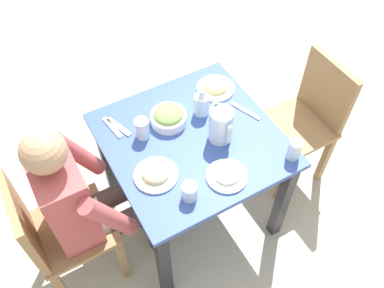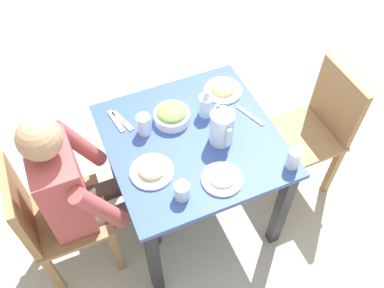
{
  "view_description": "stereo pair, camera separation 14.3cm",
  "coord_description": "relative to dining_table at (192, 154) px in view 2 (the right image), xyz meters",
  "views": [
    {
      "loc": [
        1.16,
        -0.65,
        2.39
      ],
      "look_at": [
        0.03,
        -0.02,
        0.74
      ],
      "focal_mm": 38.79,
      "sensor_mm": 36.0,
      "label": 1
    },
    {
      "loc": [
        1.22,
        -0.53,
        2.39
      ],
      "look_at": [
        0.03,
        -0.02,
        0.74
      ],
      "focal_mm": 38.79,
      "sensor_mm": 36.0,
      "label": 2
    }
  ],
  "objects": [
    {
      "name": "ground_plane",
      "position": [
        0.0,
        0.0,
        -0.61
      ],
      "size": [
        8.0,
        8.0,
        0.0
      ],
      "primitive_type": "plane",
      "color": "#B7AD99"
    },
    {
      "name": "dining_table",
      "position": [
        0.0,
        0.0,
        0.0
      ],
      "size": [
        0.86,
        0.86,
        0.74
      ],
      "color": "#334C99",
      "rests_on": "ground_plane"
    },
    {
      "name": "chair_near",
      "position": [
        0.01,
        -0.79,
        -0.11
      ],
      "size": [
        0.4,
        0.4,
        0.89
      ],
      "color": "#997047",
      "rests_on": "ground_plane"
    },
    {
      "name": "chair_far",
      "position": [
        0.03,
        0.79,
        -0.11
      ],
      "size": [
        0.4,
        0.4,
        0.89
      ],
      "color": "#997047",
      "rests_on": "ground_plane"
    },
    {
      "name": "diner_near",
      "position": [
        0.01,
        -0.59,
        0.04
      ],
      "size": [
        0.48,
        0.53,
        1.18
      ],
      "color": "#B24C4C",
      "rests_on": "ground_plane"
    },
    {
      "name": "water_pitcher",
      "position": [
        0.07,
        0.13,
        0.23
      ],
      "size": [
        0.16,
        0.12,
        0.19
      ],
      "color": "silver",
      "rests_on": "dining_table"
    },
    {
      "name": "salad_bowl",
      "position": [
        -0.15,
        -0.05,
        0.17
      ],
      "size": [
        0.19,
        0.19,
        0.09
      ],
      "color": "white",
      "rests_on": "dining_table"
    },
    {
      "name": "plate_yoghurt",
      "position": [
        0.29,
        0.03,
        0.15
      ],
      "size": [
        0.2,
        0.2,
        0.05
      ],
      "color": "white",
      "rests_on": "dining_table"
    },
    {
      "name": "plate_beans",
      "position": [
        0.12,
        -0.26,
        0.15
      ],
      "size": [
        0.21,
        0.21,
        0.05
      ],
      "color": "white",
      "rests_on": "dining_table"
    },
    {
      "name": "plate_fries",
      "position": [
        -0.24,
        0.29,
        0.15
      ],
      "size": [
        0.21,
        0.21,
        0.05
      ],
      "color": "white",
      "rests_on": "dining_table"
    },
    {
      "name": "water_glass_far_left",
      "position": [
        -0.14,
        -0.21,
        0.19
      ],
      "size": [
        0.07,
        0.07,
        0.11
      ],
      "primitive_type": "cylinder",
      "color": "silver",
      "rests_on": "dining_table"
    },
    {
      "name": "water_glass_far_right",
      "position": [
        0.35,
        0.38,
        0.19
      ],
      "size": [
        0.07,
        0.07,
        0.11
      ],
      "primitive_type": "cylinder",
      "color": "silver",
      "rests_on": "dining_table"
    },
    {
      "name": "water_glass_center",
      "position": [
        0.3,
        -0.18,
        0.18
      ],
      "size": [
        0.07,
        0.07,
        0.09
      ],
      "primitive_type": "cylinder",
      "color": "silver",
      "rests_on": "dining_table"
    },
    {
      "name": "oil_carafe",
      "position": [
        -0.13,
        0.13,
        0.19
      ],
      "size": [
        0.08,
        0.08,
        0.16
      ],
      "color": "silver",
      "rests_on": "dining_table"
    },
    {
      "name": "fork_near",
      "position": [
        -0.26,
        -0.33,
        0.14
      ],
      "size": [
        0.17,
        0.05,
        0.01
      ],
      "primitive_type": "cube",
      "rotation": [
        0.0,
        0.0,
        0.15
      ],
      "color": "silver",
      "rests_on": "dining_table"
    },
    {
      "name": "knife_near",
      "position": [
        -0.02,
        0.34,
        0.14
      ],
      "size": [
        0.18,
        0.08,
        0.01
      ],
      "primitive_type": "cube",
      "rotation": [
        0.0,
        0.0,
        0.36
      ],
      "color": "silver",
      "rests_on": "dining_table"
    },
    {
      "name": "fork_far",
      "position": [
        -0.25,
        -0.29,
        0.14
      ],
      "size": [
        0.17,
        0.08,
        0.01
      ],
      "primitive_type": "cube",
      "rotation": [
        0.0,
        0.0,
        0.32
      ],
      "color": "silver",
      "rests_on": "dining_table"
    }
  ]
}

